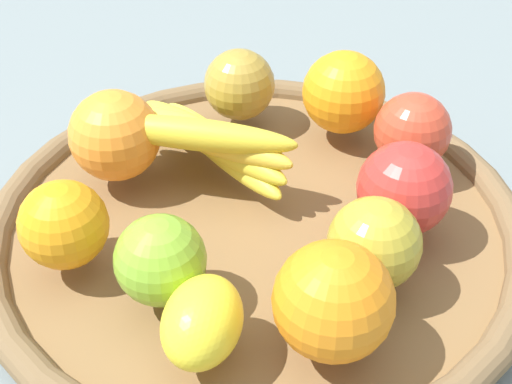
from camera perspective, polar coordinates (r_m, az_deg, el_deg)
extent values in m
plane|color=slate|center=(0.63, 0.00, -3.90)|extent=(2.40, 2.40, 0.00)
cylinder|color=brown|center=(0.62, 0.00, -3.17)|extent=(0.45, 0.45, 0.02)
torus|color=brown|center=(0.62, 0.00, -2.43)|extent=(0.46, 0.46, 0.03)
sphere|color=red|center=(0.58, 11.63, 0.26)|extent=(0.11, 0.11, 0.08)
sphere|color=orange|center=(0.56, -14.96, -2.50)|extent=(0.07, 0.07, 0.07)
sphere|color=orange|center=(0.64, -11.10, 4.41)|extent=(0.11, 0.11, 0.08)
ellipsoid|color=yellow|center=(0.66, -2.86, 3.52)|extent=(0.16, 0.13, 0.03)
ellipsoid|color=yellow|center=(0.65, -3.56, 4.11)|extent=(0.18, 0.10, 0.03)
ellipsoid|color=yellow|center=(0.63, -4.37, 4.51)|extent=(0.18, 0.07, 0.03)
ellipsoid|color=yellow|center=(0.61, -5.12, 4.60)|extent=(0.18, 0.05, 0.03)
sphere|color=orange|center=(0.48, 6.14, -8.57)|extent=(0.10, 0.10, 0.08)
sphere|color=#CB442B|center=(0.66, 12.26, 4.74)|extent=(0.10, 0.10, 0.07)
sphere|color=#A68832|center=(0.71, -1.32, 8.49)|extent=(0.09, 0.09, 0.07)
ellipsoid|color=yellow|center=(0.49, -4.26, -10.19)|extent=(0.06, 0.08, 0.05)
sphere|color=orange|center=(0.69, 6.93, 7.83)|extent=(0.10, 0.10, 0.08)
sphere|color=#80B82F|center=(0.52, -7.57, -5.35)|extent=(0.07, 0.07, 0.07)
sphere|color=gold|center=(0.53, 9.33, -4.03)|extent=(0.10, 0.10, 0.07)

